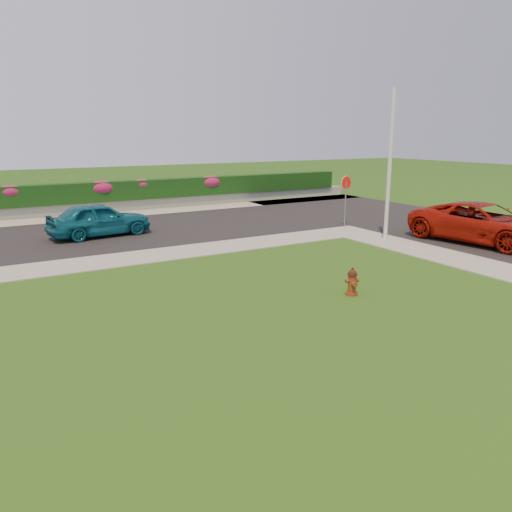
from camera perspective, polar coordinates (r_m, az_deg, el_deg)
ground at (r=12.05m, az=12.59°, el=-7.69°), size 120.00×120.00×0.00m
street_far at (r=22.72m, az=-22.70°, el=1.77°), size 26.00×8.00×0.04m
sidewalk_far at (r=17.76m, az=-23.61°, el=-1.46°), size 24.00×2.00×0.04m
curb_corner at (r=23.02m, az=10.33°, el=2.78°), size 2.00×2.00×0.04m
sidewalk_beyond at (r=28.29m, az=-16.10°, el=4.50°), size 34.00×2.00×0.04m
retaining_wall at (r=29.69m, az=-16.86°, el=5.42°), size 34.00×0.40×0.60m
hedge at (r=29.69m, az=-17.03°, el=7.06°), size 32.00×0.90×1.10m
fire_hydrant at (r=14.00m, az=10.93°, el=-2.94°), size 0.41×0.39×0.78m
suv_red at (r=22.08m, az=24.51°, el=3.44°), size 3.38×6.05×1.60m
sedan_teal at (r=22.46m, az=-17.48°, el=4.02°), size 4.44×2.20×1.45m
utility_pole at (r=21.07m, az=15.03°, el=9.84°), size 0.16×0.16×6.10m
stop_sign at (r=23.75m, az=10.24°, el=7.51°), size 0.67×0.08×2.46m
flower_clump_c at (r=28.85m, az=-26.30°, el=6.63°), size 1.33×0.85×0.66m
flower_clump_d at (r=29.54m, az=-17.23°, el=7.50°), size 1.54×0.99×0.77m
flower_clump_e at (r=30.13m, az=-12.96°, el=8.00°), size 1.20×0.77×0.60m
flower_clump_f at (r=31.72m, az=-5.29°, el=8.45°), size 1.54×0.99×0.77m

